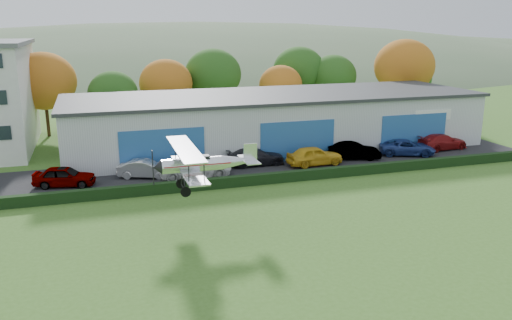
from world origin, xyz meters
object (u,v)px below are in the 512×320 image
object	(u,v)px
car_3	(256,157)
car_5	(354,151)
hangar	(275,120)
car_4	(315,156)
car_1	(146,169)
biplane	(201,163)
car_2	(195,167)
car_0	(64,176)
car_7	(442,142)
car_6	(407,147)

from	to	relation	value
car_3	car_5	size ratio (longest dim) A/B	1.10
hangar	car_4	xyz separation A→B (m)	(0.77, -8.05, -1.77)
hangar	car_1	world-z (taller)	hangar
car_1	biplane	distance (m)	11.65
car_5	biplane	size ratio (longest dim) A/B	0.64
car_4	biplane	world-z (taller)	biplane
car_4	biplane	size ratio (longest dim) A/B	0.67
car_1	car_2	distance (m)	3.96
car_1	car_3	world-z (taller)	car_3
car_1	car_4	world-z (taller)	car_4
car_0	car_4	xyz separation A→B (m)	(20.45, -0.12, 0.06)
car_7	biplane	distance (m)	29.07
car_1	car_5	size ratio (longest dim) A/B	0.93
hangar	car_4	world-z (taller)	hangar
car_3	car_5	distance (m)	9.14
car_2	biplane	size ratio (longest dim) A/B	0.80
car_6	car_4	bearing A→B (deg)	115.86
hangar	car_7	bearing A→B (deg)	-23.16
car_6	car_2	bearing A→B (deg)	115.12
car_0	car_5	size ratio (longest dim) A/B	0.97
car_4	biplane	bearing A→B (deg)	127.81
car_7	car_2	bearing A→B (deg)	89.49
car_1	biplane	bearing A→B (deg)	-147.99
hangar	biplane	size ratio (longest dim) A/B	5.58
car_0	car_5	distance (m)	24.70
car_2	car_3	world-z (taller)	car_2
car_3	car_7	xyz separation A→B (m)	(19.09, 0.06, 0.02)
car_1	car_7	size ratio (longest dim) A/B	0.83
car_1	car_7	world-z (taller)	car_7
car_5	car_7	bearing A→B (deg)	-68.40
car_3	car_4	size ratio (longest dim) A/B	1.05
biplane	car_2	bearing A→B (deg)	82.05
hangar	car_0	bearing A→B (deg)	-158.06
car_4	car_5	world-z (taller)	car_4
car_0	car_6	size ratio (longest dim) A/B	0.88
hangar	car_7	xyz separation A→B (m)	(15.00, -6.42, -1.85)
car_5	car_7	distance (m)	10.02
car_4	car_7	world-z (taller)	car_4
car_1	car_4	size ratio (longest dim) A/B	0.89
car_0	car_7	world-z (taller)	car_0
hangar	car_2	bearing A→B (deg)	-138.88
car_6	car_3	bearing A→B (deg)	108.28
car_0	car_1	bearing A→B (deg)	-72.38
car_0	car_1	world-z (taller)	car_0
hangar	car_2	world-z (taller)	hangar
hangar	car_5	size ratio (longest dim) A/B	8.68
car_5	car_7	size ratio (longest dim) A/B	0.89
car_0	biplane	xyz separation A→B (m)	(8.38, -10.48, 3.06)
car_3	biplane	bearing A→B (deg)	147.25
car_0	car_7	xyz separation A→B (m)	(34.68, 1.51, -0.01)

